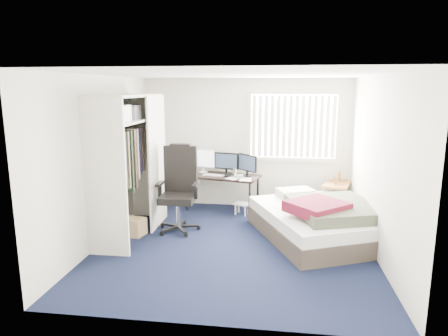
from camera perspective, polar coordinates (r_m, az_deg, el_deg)
ground at (r=6.10m, az=1.42°, el=-10.92°), size 4.20×4.20×0.00m
room_shell at (r=5.71m, az=1.50°, el=3.26°), size 4.20×4.20×4.20m
window_assembly at (r=7.70m, az=9.86°, el=5.87°), size 1.72×0.09×1.32m
closet at (r=6.38m, az=-13.36°, el=2.38°), size 0.64×1.84×2.22m
desk at (r=7.61m, az=-0.17°, el=-0.70°), size 1.50×0.95×1.14m
office_chair at (r=6.65m, az=-6.42°, el=-4.17°), size 0.68×0.67×1.41m
footstool at (r=7.46m, az=2.56°, el=-5.39°), size 0.32×0.29×0.22m
nightstand at (r=7.76m, az=15.92°, el=-2.45°), size 0.67×0.95×0.77m
bed at (r=6.46m, az=13.34°, el=-7.22°), size 2.27×2.54×0.68m
pine_box at (r=6.61m, az=-12.88°, el=-8.16°), size 0.42×0.35×0.27m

